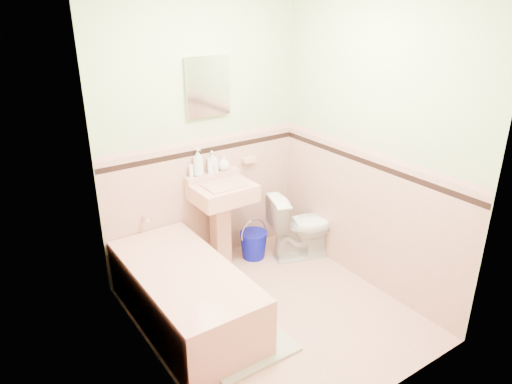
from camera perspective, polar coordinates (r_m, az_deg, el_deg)
floor at (r=4.04m, az=2.07°, el=-14.35°), size 2.20×2.20×0.00m
wall_back at (r=4.33m, az=-6.43°, el=6.65°), size 2.50×0.00×2.50m
wall_front at (r=2.71m, az=16.40°, el=-4.19°), size 2.50×0.00×2.50m
wall_left at (r=2.99m, az=-13.21°, el=-1.28°), size 0.00×2.50×2.50m
wall_right at (r=4.09m, az=13.73°, el=5.18°), size 0.00×2.50×2.50m
wainscot_back at (r=4.54m, az=-6.00°, el=-1.30°), size 2.00×0.00×2.00m
wainscot_front at (r=3.06m, az=14.85°, el=-15.05°), size 2.00×0.00×2.00m
wainscot_left at (r=3.30m, az=-12.00°, el=-11.59°), size 0.00×2.20×2.20m
wainscot_right at (r=4.31m, az=12.83°, el=-3.10°), size 0.00×2.20×2.20m
accent_back at (r=4.35m, az=-6.24°, el=4.95°), size 2.00×0.00×2.00m
accent_front at (r=2.78m, az=15.83°, el=-6.45°), size 2.00×0.00×2.00m
accent_left at (r=3.05m, az=-12.68°, el=-3.43°), size 0.00×2.20×2.20m
accent_right at (r=4.11m, az=13.39°, el=3.42°), size 0.00×2.20×2.20m
cap_back at (r=4.32m, az=-6.30°, el=6.21°), size 2.00×0.00×2.00m
cap_front at (r=2.74m, az=16.05°, el=-4.61°), size 2.00×0.00×2.00m
cap_left at (r=3.01m, az=-12.84°, el=-1.72°), size 0.00×2.20×2.20m
cap_right at (r=4.08m, az=13.52°, el=4.74°), size 0.00×2.20×2.20m
bathtub at (r=3.88m, az=-8.57°, el=-12.31°), size 0.70×1.50×0.45m
tub_faucet at (r=4.26m, az=-13.21°, el=-3.02°), size 0.04×0.12×0.04m
sink at (r=4.45m, az=-3.93°, el=-4.18°), size 0.54×0.48×0.85m
sink_faucet at (r=4.36m, az=-5.05°, el=2.67°), size 0.02×0.02×0.10m
medicine_cabinet at (r=4.22m, az=-5.89°, el=12.55°), size 0.41×0.04×0.51m
soap_dish at (r=4.61m, az=-0.88°, el=3.90°), size 0.13×0.08×0.04m
soap_bottle_left at (r=4.30m, az=-7.00°, el=3.58°), size 0.10×0.10×0.26m
soap_bottle_mid at (r=4.37m, az=-5.30°, el=3.63°), size 0.12×0.12×0.21m
soap_bottle_right at (r=4.44m, az=-3.94°, el=3.55°), size 0.13×0.13×0.15m
tube at (r=4.29m, az=-7.83°, el=2.52°), size 0.04×0.04×0.12m
toilet at (r=4.69m, az=5.53°, el=-4.08°), size 0.73×0.55×0.66m
bucket at (r=4.73m, az=-0.30°, el=-6.38°), size 0.36×0.36×0.27m
bath_mat at (r=3.68m, az=-0.89°, el=-18.45°), size 0.67×0.45×0.03m
shoe at (r=3.71m, az=-2.24°, el=-17.17°), size 0.18×0.12×0.06m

